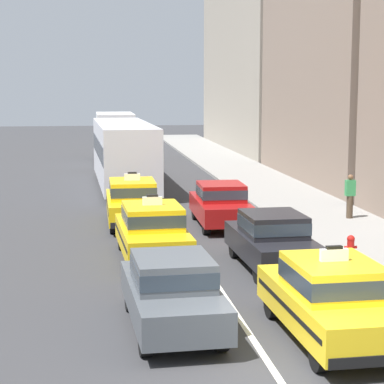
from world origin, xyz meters
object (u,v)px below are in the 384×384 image
Objects in this scene: taxi_left_third at (132,201)px; bus_left_fourth at (124,151)px; pedestrian_by_storefront at (350,196)px; taxi_right_nearest at (331,298)px; fire_hydrant at (351,247)px; box_truck_left_fifth at (115,136)px; taxi_left_second at (152,231)px; sedan_right_third at (221,203)px; sedan_left_nearest at (172,290)px; sedan_right_second at (272,239)px.

taxi_left_third is 9.76m from bus_left_fourth.
taxi_left_third is 2.79× the size of pedestrian_by_storefront.
pedestrian_by_storefront is (4.89, 12.12, 0.10)m from taxi_right_nearest.
taxi_right_nearest is at bearing -76.05° from taxi_left_third.
taxi_left_third is at bearing 129.67° from fire_hydrant.
taxi_left_third is 21.48m from box_truck_left_fifth.
fire_hydrant is (5.49, -1.38, -0.33)m from taxi_left_second.
sedan_right_third is (2.96, -10.42, -0.97)m from bus_left_fourth.
taxi_left_second is 5.62m from sedan_right_third.
taxi_right_nearest is at bearing -19.94° from sedan_left_nearest.
sedan_right_third is at bearing -74.17° from bus_left_fourth.
pedestrian_by_storefront reaches higher than sedan_right_third.
sedan_right_second is at bearing -23.69° from taxi_left_second.
box_truck_left_fifth reaches higher than taxi_left_second.
taxi_right_nearest is 2.81× the size of pedestrian_by_storefront.
box_truck_left_fifth is at bearing 89.85° from sedan_left_nearest.
taxi_left_second is at bearing 156.31° from sedan_right_second.
taxi_left_third is at bearing 103.95° from taxi_right_nearest.
taxi_left_third is 8.06m from pedestrian_by_storefront.
taxi_left_second is 6.32× the size of fire_hydrant.
taxi_left_second is at bearing -87.62° from taxi_left_third.
sedan_left_nearest is at bearing -91.16° from taxi_left_second.
bus_left_fourth is 10.88m from sedan_right_third.
taxi_right_nearest is 1.06× the size of sedan_right_third.
box_truck_left_fifth is 28.93m from fire_hydrant.
taxi_right_nearest is 6.34m from fire_hydrant.
box_truck_left_fifth is at bearing 89.94° from bus_left_fourth.
fire_hydrant is at bearing 39.79° from sedan_left_nearest.
bus_left_fourth reaches higher than sedan_right_third.
taxi_left_third is at bearing 116.40° from sedan_right_second.
box_truck_left_fifth is at bearing 97.56° from sedan_right_third.
bus_left_fourth reaches higher than sedan_right_second.
sedan_right_third is 6.72m from fire_hydrant.
taxi_right_nearest is (3.05, -1.11, 0.03)m from sedan_left_nearest.
box_truck_left_fifth is 22.39m from sedan_right_third.
box_truck_left_fifth reaches higher than bus_left_fourth.
box_truck_left_fifth is 34.29m from taxi_right_nearest.
fire_hydrant is (5.62, 4.68, -0.30)m from sedan_left_nearest.
box_truck_left_fifth is (-0.04, 26.98, 0.90)m from taxi_left_second.
sedan_right_second is 5.95× the size of fire_hydrant.
bus_left_fourth reaches higher than sedan_left_nearest.
taxi_left_third reaches higher than sedan_right_third.
taxi_left_second is at bearing 165.89° from fire_hydrant.
taxi_left_third is 0.41× the size of bus_left_fourth.
sedan_right_second is at bearing -83.47° from box_truck_left_fifth.
taxi_left_third and taxi_right_nearest have the same top height.
bus_left_fourth is 15.43× the size of fire_hydrant.
pedestrian_by_storefront is at bearing 32.40° from taxi_left_second.
taxi_left_second is 7.74m from taxi_right_nearest.
taxi_left_third is (-0.11, 11.58, 0.03)m from sedan_left_nearest.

